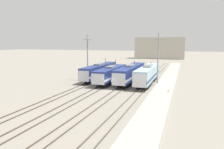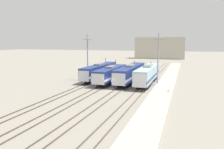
% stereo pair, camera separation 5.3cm
% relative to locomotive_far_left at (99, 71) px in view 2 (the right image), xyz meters
% --- Properties ---
extents(ground_plane, '(400.00, 400.00, 0.00)m').
position_rel_locomotive_far_left_xyz_m(ground_plane, '(6.44, -10.39, -2.11)').
color(ground_plane, gray).
extents(rail_pair_far_left, '(1.51, 120.00, 0.15)m').
position_rel_locomotive_far_left_xyz_m(rail_pair_far_left, '(0.00, -10.39, -2.04)').
color(rail_pair_far_left, '#4C4238').
rests_on(rail_pair_far_left, ground_plane).
extents(rail_pair_center_left, '(1.51, 120.00, 0.15)m').
position_rel_locomotive_far_left_xyz_m(rail_pair_center_left, '(4.29, -10.39, -2.04)').
color(rail_pair_center_left, '#4C4238').
rests_on(rail_pair_center_left, ground_plane).
extents(rail_pair_center_right, '(1.51, 120.00, 0.15)m').
position_rel_locomotive_far_left_xyz_m(rail_pair_center_right, '(8.58, -10.39, -2.04)').
color(rail_pair_center_right, '#4C4238').
rests_on(rail_pair_center_right, ground_plane).
extents(rail_pair_far_right, '(1.51, 120.00, 0.15)m').
position_rel_locomotive_far_left_xyz_m(rail_pair_far_right, '(12.88, -10.39, -2.04)').
color(rail_pair_far_right, '#4C4238').
rests_on(rail_pair_far_right, ground_plane).
extents(locomotive_far_left, '(2.78, 19.25, 5.22)m').
position_rel_locomotive_far_left_xyz_m(locomotive_far_left, '(0.00, 0.00, 0.00)').
color(locomotive_far_left, black).
rests_on(locomotive_far_left, ground_plane).
extents(locomotive_center_left, '(3.10, 16.68, 5.15)m').
position_rel_locomotive_far_left_xyz_m(locomotive_center_left, '(4.29, -3.50, -0.08)').
color(locomotive_center_left, black).
rests_on(locomotive_center_left, ground_plane).
extents(locomotive_center_right, '(3.09, 19.89, 4.76)m').
position_rel_locomotive_far_left_xyz_m(locomotive_center_right, '(8.58, -1.59, 0.05)').
color(locomotive_center_right, black).
rests_on(locomotive_center_right, ground_plane).
extents(locomotive_far_right, '(2.94, 19.36, 4.79)m').
position_rel_locomotive_far_left_xyz_m(locomotive_far_right, '(12.88, -2.28, 0.09)').
color(locomotive_far_right, '#232326').
rests_on(locomotive_far_right, ground_plane).
extents(catenary_tower_left, '(2.10, 0.30, 11.49)m').
position_rel_locomotive_far_left_xyz_m(catenary_tower_left, '(-1.95, -2.67, 3.85)').
color(catenary_tower_left, gray).
rests_on(catenary_tower_left, ground_plane).
extents(catenary_tower_right, '(2.10, 0.30, 11.49)m').
position_rel_locomotive_far_left_xyz_m(catenary_tower_right, '(15.21, -2.67, 3.85)').
color(catenary_tower_right, gray).
rests_on(catenary_tower_right, ground_plane).
extents(platform, '(4.00, 120.00, 0.36)m').
position_rel_locomotive_far_left_xyz_m(platform, '(17.09, -10.39, -1.93)').
color(platform, '#A8A59E').
rests_on(platform, ground_plane).
extents(traffic_cone, '(0.30, 0.30, 0.45)m').
position_rel_locomotive_far_left_xyz_m(traffic_cone, '(18.21, -10.55, -1.52)').
color(traffic_cone, orange).
rests_on(traffic_cone, platform).
extents(depot_building, '(27.84, 8.62, 12.30)m').
position_rel_locomotive_far_left_xyz_m(depot_building, '(6.52, 77.67, 4.04)').
color(depot_building, '#B2AD9E').
rests_on(depot_building, ground_plane).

